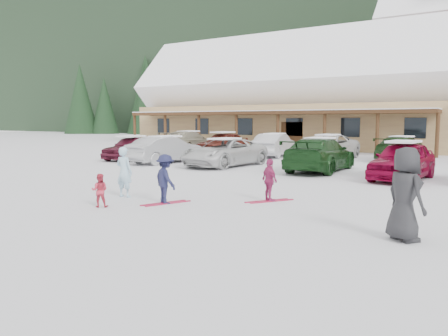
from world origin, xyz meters
The scene contains 21 objects.
ground centered at (0.00, 0.00, 0.00)m, with size 160.00×160.00×0.00m, color silver.
day_lodge centered at (-9.00, 27.96, 3.94)m, with size 29.12×12.50×10.38m.
conifer_0 centered at (-26.00, 30.00, 5.69)m, with size 4.40×4.40×10.20m.
conifer_2 centered at (-30.00, 42.00, 6.83)m, with size 5.28×5.28×12.24m.
adult_skier centered at (-2.82, 0.34, 0.76)m, with size 0.56×0.36×1.52m, color #A1CCE0.
toddler_red centered at (-2.28, -1.13, 0.45)m, with size 0.44×0.34×0.90m, color #C93046.
child_navy centered at (-1.09, 0.17, 0.69)m, with size 0.89×0.51×1.38m, color #1A1C3D.
skis_child_navy centered at (-1.09, 0.17, 0.01)m, with size 0.20×1.40×0.03m, color maroon.
child_magenta centered at (1.22, 1.98, 0.61)m, with size 0.72×0.30×1.23m, color #A42960.
skis_child_magenta centered at (1.22, 1.98, 0.01)m, with size 0.20×1.40×0.03m, color maroon.
bystander_dark centered at (5.20, -0.37, 0.90)m, with size 0.88×0.57×1.81m, color #242427.
parked_car_0 centered at (-11.64, 9.90, 0.70)m, with size 1.65×4.10×1.40m, color #5A162A.
parked_car_1 centered at (-8.60, 9.34, 0.73)m, with size 1.55×4.44×1.46m, color #9E9FA2.
parked_car_2 centered at (-4.98, 9.60, 0.70)m, with size 2.33×5.06×1.41m, color silver.
parked_car_3 centered at (-0.11, 9.99, 0.76)m, with size 2.13×5.24×1.52m, color #163B17.
parked_car_4 centered at (3.61, 8.92, 0.75)m, with size 1.77×4.40×1.50m, color maroon.
parked_car_7 centered at (-12.68, 17.01, 0.77)m, with size 2.15×5.28×1.53m, color #9D967C.
parked_car_8 centered at (-9.34, 16.44, 0.76)m, with size 1.79×4.46×1.52m, color maroon.
parked_car_9 centered at (-5.35, 16.31, 0.74)m, with size 1.56×4.48×1.48m, color silver.
parked_car_10 centered at (-1.89, 16.41, 0.73)m, with size 2.43×5.27×1.47m, color silver.
parked_car_11 centered at (2.12, 17.39, 0.70)m, with size 1.97×4.85×1.41m, color #1B3717.
Camera 1 is at (6.57, -9.15, 2.30)m, focal length 35.00 mm.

